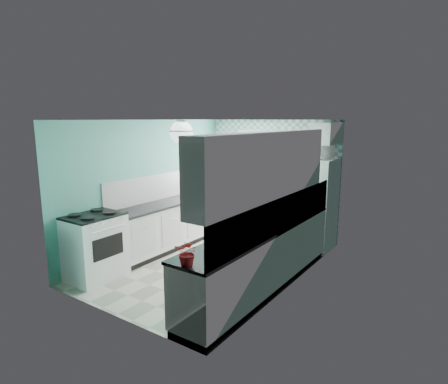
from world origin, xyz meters
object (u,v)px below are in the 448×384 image
Objects in this scene: stove at (95,246)px; sink at (286,218)px; fridge at (313,203)px; fruit_bowl at (220,247)px; ceiling_light at (181,132)px; microwave at (316,150)px; potted_plant at (188,253)px.

stove is 1.85× the size of sink.
fridge is 6.09× the size of fruit_bowl.
ceiling_light is 0.60× the size of microwave.
ceiling_light is at bearing 149.05° from fruit_bowl.
fridge reaches higher than sink.
sink is (2.40, 1.94, 0.39)m from stove.
microwave reaches higher than fridge.
ceiling_light is at bearing -135.01° from sink.
fridge is at bearing 66.92° from ceiling_light.
fridge is 3.33m from fruit_bowl.
ceiling_light is at bearing 30.48° from stove.
microwave reaches higher than stove.
fridge is 3.18× the size of sink.
fruit_bowl is at bearing -89.28° from sink.
potted_plant is (2.40, -0.55, 0.56)m from stove.
ceiling_light is 1.94m from fruit_bowl.
sink is 1.92× the size of fruit_bowl.
fruit_bowl is (0.09, -3.32, 0.09)m from fridge.
fridge is 1.44m from sink.
ceiling_light is at bearing 70.47° from microwave.
microwave is (-0.09, 3.93, 0.84)m from potted_plant.
sink is at bearing 36.67° from stove.
potted_plant is at bearing -90.00° from fruit_bowl.
sink is 2.50m from potted_plant.
stove is at bearing -120.98° from fridge.
ceiling_light is 2.86m from microwave.
fridge is 3.93m from potted_plant.
ceiling_light reaches higher than fruit_bowl.
ceiling_light is 1.20× the size of fruit_bowl.
microwave is (-0.09, 3.32, 0.96)m from fruit_bowl.
fruit_bowl is 0.95× the size of potted_plant.
fridge is at bearing 91.56° from fruit_bowl.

